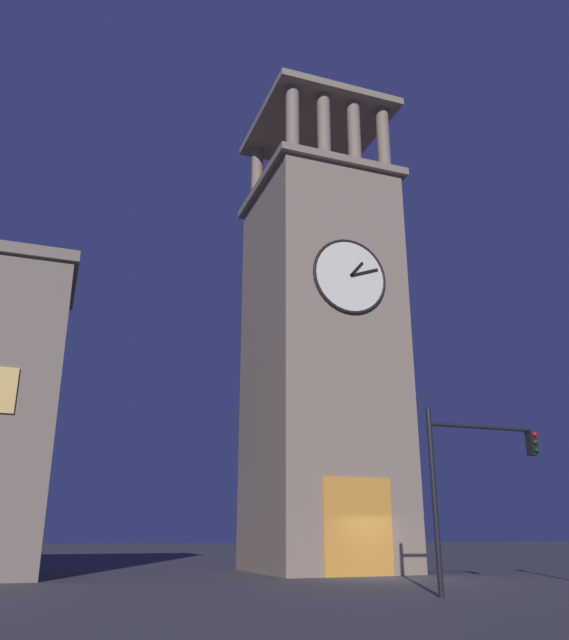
% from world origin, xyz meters
% --- Properties ---
extents(ground_plane, '(200.00, 200.00, 0.00)m').
position_xyz_m(ground_plane, '(0.00, 0.00, 0.00)').
color(ground_plane, '#424247').
extents(clocktower, '(7.10, 7.79, 27.86)m').
position_xyz_m(clocktower, '(0.49, -5.17, 10.52)').
color(clocktower, gray).
rests_on(clocktower, ground_plane).
extents(traffic_signal_mid, '(3.96, 0.41, 5.31)m').
position_xyz_m(traffic_signal_mid, '(1.08, 7.30, 3.56)').
color(traffic_signal_mid, black).
rests_on(traffic_signal_mid, ground_plane).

